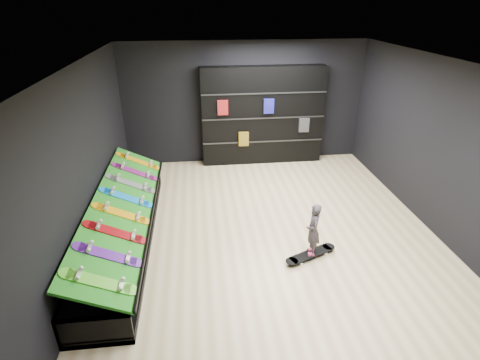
{
  "coord_description": "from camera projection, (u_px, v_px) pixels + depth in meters",
  "views": [
    {
      "loc": [
        -1.19,
        -5.66,
        3.88
      ],
      "look_at": [
        -0.5,
        0.2,
        1.0
      ],
      "focal_mm": 28.0,
      "sensor_mm": 36.0,
      "label": 1
    }
  ],
  "objects": [
    {
      "name": "floor",
      "position": [
        268.0,
        232.0,
        6.87
      ],
      "size": [
        6.0,
        7.0,
        0.01
      ],
      "primitive_type": "cube",
      "color": "beige",
      "rests_on": "ground"
    },
    {
      "name": "ceiling",
      "position": [
        275.0,
        63.0,
        5.56
      ],
      "size": [
        6.0,
        7.0,
        0.01
      ],
      "primitive_type": "cube",
      "color": "white",
      "rests_on": "ground"
    },
    {
      "name": "wall_back",
      "position": [
        244.0,
        104.0,
        9.34
      ],
      "size": [
        6.0,
        0.02,
        3.0
      ],
      "primitive_type": "cube",
      "color": "black",
      "rests_on": "ground"
    },
    {
      "name": "wall_front",
      "position": [
        352.0,
        317.0,
        3.09
      ],
      "size": [
        6.0,
        0.02,
        3.0
      ],
      "primitive_type": "cube",
      "color": "black",
      "rests_on": "ground"
    },
    {
      "name": "wall_left",
      "position": [
        84.0,
        165.0,
        5.9
      ],
      "size": [
        0.02,
        7.0,
        3.0
      ],
      "primitive_type": "cube",
      "color": "black",
      "rests_on": "ground"
    },
    {
      "name": "wall_right",
      "position": [
        440.0,
        149.0,
        6.53
      ],
      "size": [
        0.02,
        7.0,
        3.0
      ],
      "primitive_type": "cube",
      "color": "black",
      "rests_on": "ground"
    },
    {
      "name": "display_rack",
      "position": [
        124.0,
        230.0,
        6.5
      ],
      "size": [
        0.9,
        4.5,
        0.5
      ],
      "primitive_type": null,
      "color": "black",
      "rests_on": "ground"
    },
    {
      "name": "turf_ramp",
      "position": [
        124.0,
        207.0,
        6.3
      ],
      "size": [
        0.92,
        4.5,
        0.46
      ],
      "primitive_type": "cube",
      "rotation": [
        0.0,
        0.44,
        0.0
      ],
      "color": "#156710",
      "rests_on": "display_rack"
    },
    {
      "name": "back_shelving",
      "position": [
        263.0,
        116.0,
        9.35
      ],
      "size": [
        3.04,
        0.35,
        2.43
      ],
      "primitive_type": "cube",
      "color": "black",
      "rests_on": "ground"
    },
    {
      "name": "floor_skateboard",
      "position": [
        311.0,
        255.0,
        6.18
      ],
      "size": [
        0.99,
        0.59,
        0.09
      ],
      "primitive_type": null,
      "rotation": [
        0.0,
        0.0,
        0.41
      ],
      "color": "black",
      "rests_on": "ground"
    },
    {
      "name": "child",
      "position": [
        312.0,
        239.0,
        6.04
      ],
      "size": [
        0.18,
        0.23,
        0.55
      ],
      "primitive_type": "imported",
      "rotation": [
        0.0,
        0.0,
        -1.73
      ],
      "color": "black",
      "rests_on": "floor_skateboard"
    },
    {
      "name": "display_board_0",
      "position": [
        99.0,
        282.0,
        4.59
      ],
      "size": [
        0.93,
        0.22,
        0.5
      ],
      "primitive_type": null,
      "rotation": [
        0.0,
        0.44,
        0.0
      ],
      "color": "green",
      "rests_on": "turf_ramp"
    },
    {
      "name": "display_board_1",
      "position": [
        108.0,
        255.0,
        5.08
      ],
      "size": [
        0.93,
        0.22,
        0.5
      ],
      "primitive_type": null,
      "rotation": [
        0.0,
        0.44,
        0.0
      ],
      "color": "purple",
      "rests_on": "turf_ramp"
    },
    {
      "name": "display_board_2",
      "position": [
        115.0,
        232.0,
        5.56
      ],
      "size": [
        0.93,
        0.22,
        0.5
      ],
      "primitive_type": null,
      "rotation": [
        0.0,
        0.44,
        0.0
      ],
      "color": "red",
      "rests_on": "turf_ramp"
    },
    {
      "name": "display_board_3",
      "position": [
        122.0,
        213.0,
        6.05
      ],
      "size": [
        0.93,
        0.22,
        0.5
      ],
      "primitive_type": null,
      "rotation": [
        0.0,
        0.44,
        0.0
      ],
      "color": "yellow",
      "rests_on": "turf_ramp"
    },
    {
      "name": "display_board_4",
      "position": [
        127.0,
        197.0,
        6.53
      ],
      "size": [
        0.93,
        0.22,
        0.5
      ],
      "primitive_type": null,
      "rotation": [
        0.0,
        0.44,
        0.0
      ],
      "color": "blue",
      "rests_on": "turf_ramp"
    },
    {
      "name": "display_board_5",
      "position": [
        131.0,
        184.0,
        7.02
      ],
      "size": [
        0.93,
        0.22,
        0.5
      ],
      "primitive_type": null,
      "rotation": [
        0.0,
        0.44,
        0.0
      ],
      "color": "black",
      "rests_on": "turf_ramp"
    },
    {
      "name": "display_board_6",
      "position": [
        135.0,
        172.0,
        7.5
      ],
      "size": [
        0.93,
        0.22,
        0.5
      ],
      "primitive_type": null,
      "rotation": [
        0.0,
        0.44,
        0.0
      ],
      "color": "#2626BF",
      "rests_on": "turf_ramp"
    },
    {
      "name": "display_board_7",
      "position": [
        138.0,
        161.0,
        7.98
      ],
      "size": [
        0.93,
        0.22,
        0.5
      ],
      "primitive_type": null,
      "rotation": [
        0.0,
        0.44,
        0.0
      ],
      "color": "orange",
      "rests_on": "turf_ramp"
    }
  ]
}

